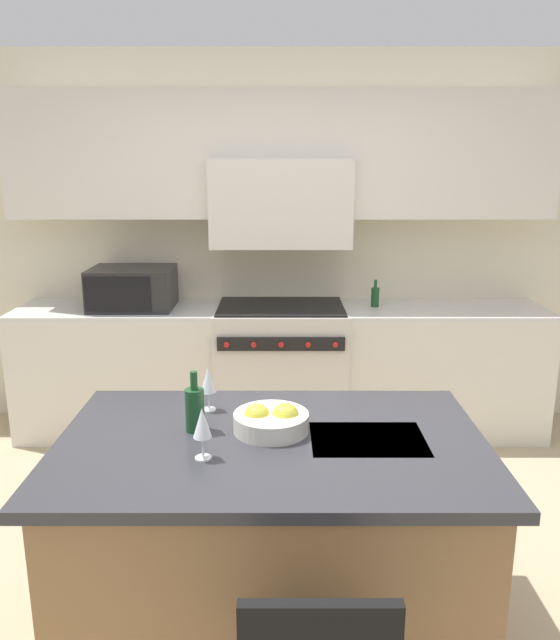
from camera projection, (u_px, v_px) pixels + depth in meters
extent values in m
plane|color=tan|center=(284.00, 592.00, 2.87)|extent=(10.00, 10.00, 0.00)
cube|color=beige|center=(283.00, 242.00, 4.63)|extent=(10.00, 0.06, 2.70)
cube|color=silver|center=(284.00, 155.00, 4.29)|extent=(3.75, 0.34, 0.85)
cube|color=silver|center=(284.00, 203.00, 4.34)|extent=(0.98, 0.40, 0.60)
cube|color=silver|center=(123.00, 372.00, 4.53)|extent=(1.41, 0.62, 0.90)
cube|color=silver|center=(119.00, 310.00, 4.42)|extent=(1.41, 0.62, 0.03)
cube|color=silver|center=(444.00, 372.00, 4.52)|extent=(1.41, 0.62, 0.90)
cube|color=silver|center=(448.00, 310.00, 4.41)|extent=(1.41, 0.62, 0.03)
cube|color=beige|center=(283.00, 370.00, 4.50)|extent=(0.92, 0.66, 0.94)
cube|color=black|center=(283.00, 307.00, 4.39)|extent=(0.88, 0.61, 0.01)
cube|color=black|center=(283.00, 344.00, 4.10)|extent=(0.84, 0.02, 0.09)
cylinder|color=#B21E1E|center=(229.00, 344.00, 4.09)|extent=(0.04, 0.02, 0.04)
cylinder|color=#B21E1E|center=(256.00, 344.00, 4.09)|extent=(0.04, 0.02, 0.04)
cylinder|color=#B21E1E|center=(283.00, 345.00, 4.09)|extent=(0.04, 0.02, 0.04)
cylinder|color=#B21E1E|center=(311.00, 345.00, 4.08)|extent=(0.04, 0.02, 0.04)
cylinder|color=#B21E1E|center=(338.00, 345.00, 4.08)|extent=(0.04, 0.02, 0.04)
cube|color=black|center=(135.00, 288.00, 4.38)|extent=(0.57, 0.44, 0.29)
cube|color=black|center=(120.00, 294.00, 4.16)|extent=(0.44, 0.01, 0.23)
cube|color=olive|center=(274.00, 546.00, 2.52)|extent=(1.55, 0.97, 0.84)
cube|color=#333338|center=(274.00, 444.00, 2.41)|extent=(1.65, 1.05, 0.04)
cube|color=#2D2D30|center=(370.00, 440.00, 2.40)|extent=(0.44, 0.32, 0.01)
cylinder|color=#B2B2B7|center=(364.00, 420.00, 2.59)|extent=(0.02, 0.02, 0.00)
cylinder|color=#194723|center=(197.00, 410.00, 2.46)|extent=(0.08, 0.08, 0.17)
cylinder|color=#194723|center=(196.00, 380.00, 2.43)|extent=(0.03, 0.03, 0.07)
cylinder|color=white|center=(206.00, 458.00, 2.24)|extent=(0.06, 0.06, 0.01)
cylinder|color=white|center=(205.00, 447.00, 2.23)|extent=(0.01, 0.01, 0.08)
cone|color=white|center=(205.00, 422.00, 2.21)|extent=(0.07, 0.07, 0.11)
cylinder|color=white|center=(212.00, 409.00, 2.68)|extent=(0.06, 0.06, 0.01)
cylinder|color=white|center=(211.00, 400.00, 2.67)|extent=(0.01, 0.01, 0.08)
cone|color=white|center=(211.00, 379.00, 2.65)|extent=(0.07, 0.07, 0.11)
cylinder|color=silver|center=(274.00, 422.00, 2.47)|extent=(0.30, 0.30, 0.07)
sphere|color=gold|center=(259.00, 417.00, 2.46)|extent=(0.10, 0.10, 0.10)
sphere|color=gold|center=(288.00, 417.00, 2.46)|extent=(0.11, 0.11, 0.11)
cylinder|color=#194723|center=(378.00, 297.00, 4.43)|extent=(0.06, 0.06, 0.13)
cylinder|color=#194723|center=(378.00, 284.00, 4.40)|extent=(0.02, 0.02, 0.06)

